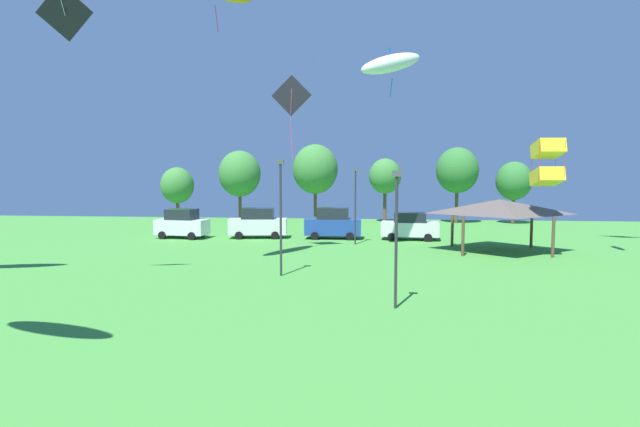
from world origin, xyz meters
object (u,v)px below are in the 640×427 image
object	(u,v)px
kite_flying_11	(548,163)
treeline_tree_2	(315,169)
parked_car_third_from_left	(333,224)
light_post_1	(396,230)
light_post_2	(355,201)
treeline_tree_1	(240,174)
parked_car_leftmost	(182,224)
parked_car_second_from_left	(258,223)
treeline_tree_3	(385,176)
kite_flying_2	(65,13)
treeline_tree_5	(514,181)
parked_car_rightmost_in_row	(410,226)
treeline_tree_0	(177,186)
treeline_tree_4	(457,170)
kite_flying_0	(291,98)
light_post_0	(281,211)
kite_flying_6	(391,63)
park_pavilion	(500,207)

from	to	relation	value
kite_flying_11	treeline_tree_2	distance (m)	29.09
parked_car_third_from_left	treeline_tree_2	distance (m)	16.41
light_post_1	kite_flying_11	bearing A→B (deg)	52.21
light_post_2	treeline_tree_1	size ratio (longest dim) A/B	0.73
parked_car_leftmost	treeline_tree_1	size ratio (longest dim) A/B	0.55
parked_car_second_from_left	treeline_tree_3	bearing A→B (deg)	45.86
kite_flying_2	treeline_tree_5	size ratio (longest dim) A/B	0.37
parked_car_rightmost_in_row	kite_flying_11	bearing A→B (deg)	-41.03
light_post_1	treeline_tree_0	world-z (taller)	treeline_tree_0
kite_flying_2	light_post_1	size ratio (longest dim) A/B	0.44
parked_car_third_from_left	treeline_tree_4	xyz separation A→B (m)	(12.21, 14.18, 4.39)
kite_flying_11	treeline_tree_5	distance (m)	22.31
light_post_2	treeline_tree_3	xyz separation A→B (m)	(2.64, 17.21, 1.73)
treeline_tree_3	treeline_tree_0	bearing A→B (deg)	-176.74
kite_flying_0	parked_car_second_from_left	bearing A→B (deg)	118.29
parked_car_third_from_left	parked_car_second_from_left	bearing A→B (deg)	-178.88
kite_flying_2	light_post_2	size ratio (longest dim) A/B	0.42
treeline_tree_0	treeline_tree_1	bearing A→B (deg)	16.99
kite_flying_2	treeline_tree_3	xyz separation A→B (m)	(15.29, 32.83, -7.61)
parked_car_second_from_left	treeline_tree_1	distance (m)	16.54
parked_car_second_from_left	parked_car_third_from_left	world-z (taller)	parked_car_third_from_left
kite_flying_11	parked_car_leftmost	size ratio (longest dim) A/B	0.68
parked_car_rightmost_in_row	treeline_tree_2	distance (m)	18.72
parked_car_third_from_left	treeline_tree_4	world-z (taller)	treeline_tree_4
light_post_1	kite_flying_0	bearing A→B (deg)	115.77
treeline_tree_0	light_post_0	bearing A→B (deg)	-58.94
treeline_tree_2	treeline_tree_4	world-z (taller)	treeline_tree_2
kite_flying_11	parked_car_rightmost_in_row	world-z (taller)	kite_flying_11
parked_car_rightmost_in_row	treeline_tree_4	size ratio (longest dim) A/B	0.58
kite_flying_6	treeline_tree_3	bearing A→B (deg)	89.51
kite_flying_2	parked_car_leftmost	bearing A→B (deg)	95.54
light_post_0	treeline_tree_2	distance (m)	30.60
kite_flying_11	light_post_0	distance (m)	17.33
parked_car_third_from_left	treeline_tree_2	bearing A→B (deg)	101.09
treeline_tree_4	light_post_1	bearing A→B (deg)	-103.03
kite_flying_2	parked_car_rightmost_in_row	world-z (taller)	kite_flying_2
light_post_0	treeline_tree_0	distance (m)	32.53
parked_car_rightmost_in_row	treeline_tree_2	world-z (taller)	treeline_tree_2
kite_flying_11	light_post_2	bearing A→B (deg)	158.05
light_post_2	treeline_tree_0	size ratio (longest dim) A/B	0.96
parked_car_second_from_left	treeline_tree_2	world-z (taller)	treeline_tree_2
light_post_1	treeline_tree_1	size ratio (longest dim) A/B	0.70
parked_car_second_from_left	park_pavilion	world-z (taller)	park_pavilion
kite_flying_0	parked_car_rightmost_in_row	xyz separation A→B (m)	(8.37, 7.75, -9.18)
kite_flying_0	light_post_2	distance (m)	9.37
kite_flying_0	treeline_tree_1	bearing A→B (deg)	113.08
light_post_2	treeline_tree_0	xyz separation A→B (m)	(-20.26, 15.91, 0.71)
kite_flying_2	treeline_tree_4	bearing A→B (deg)	55.08
kite_flying_0	treeline_tree_4	world-z (taller)	kite_flying_0
park_pavilion	light_post_2	distance (m)	10.23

